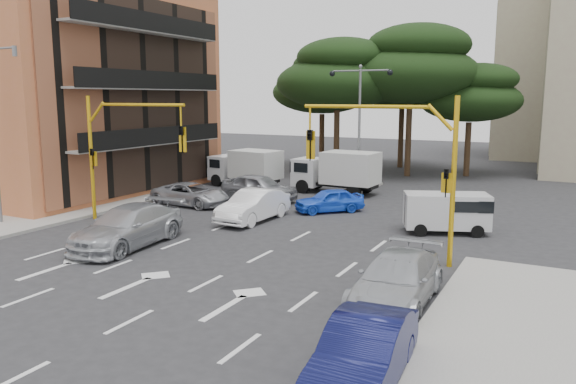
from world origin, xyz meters
name	(u,v)px	position (x,y,z in m)	size (l,w,h in m)	color
ground	(216,250)	(0.00, 0.00, 0.00)	(120.00, 120.00, 0.00)	#28282B
median_strip	(358,189)	(0.00, 16.00, 0.07)	(1.40, 6.00, 0.15)	gray
apartment_orange	(53,82)	(-17.95, 8.00, 6.85)	(15.19, 16.15, 13.70)	#C26C3D
pine_left_near	(338,74)	(-3.94, 21.96, 7.60)	(9.15, 9.15, 10.23)	#382616
pine_center	(412,64)	(1.06, 23.96, 8.30)	(9.98, 9.98, 11.16)	#382616
pine_left_far	(323,85)	(-6.94, 25.96, 6.91)	(8.32, 8.32, 9.30)	#382616
pine_right	(471,93)	(5.06, 25.96, 6.22)	(7.49, 7.49, 8.37)	#382616
pine_back	(403,76)	(-0.94, 28.96, 7.60)	(9.15, 9.15, 10.23)	#382616
signal_mast_right	(403,155)	(6.80, 1.99, 3.88)	(5.79, 0.37, 6.00)	gold
signal_mast_left	(118,141)	(-6.80, 1.99, 3.88)	(5.79, 0.37, 6.00)	gold
street_lamp_center	(360,105)	(0.00, 16.00, 5.43)	(4.16, 0.36, 7.77)	slate
car_white_hatch	(253,206)	(-1.37, 5.17, 0.75)	(1.59, 4.57, 1.51)	white
car_blue_compact	(329,200)	(1.03, 8.87, 0.61)	(1.45, 3.61, 1.23)	blue
car_silver_wagon	(128,227)	(-3.50, -1.12, 0.80)	(2.26, 5.55, 1.61)	#B0B3B8
car_silver_cross_a	(191,194)	(-6.49, 7.00, 0.63)	(2.08, 4.51, 1.25)	#A7A9AF
car_silver_cross_b	(259,188)	(-3.77, 9.84, 0.79)	(1.86, 4.62, 1.57)	#999AA1
car_navy_parked	(364,353)	(8.70, -7.27, 0.71)	(1.50, 4.30, 1.42)	#0C0E3C
car_silver_parked	(397,280)	(7.96, -2.39, 0.72)	(2.02, 4.97, 1.44)	#AAADB3
van_white	(446,213)	(7.42, 7.01, 0.90)	(1.63, 3.60, 1.80)	silver
box_truck_a	(245,168)	(-7.18, 13.87, 1.25)	(2.13, 5.08, 2.50)	silver
box_truck_b	(336,172)	(-0.82, 14.26, 1.32)	(2.26, 5.37, 2.64)	silver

